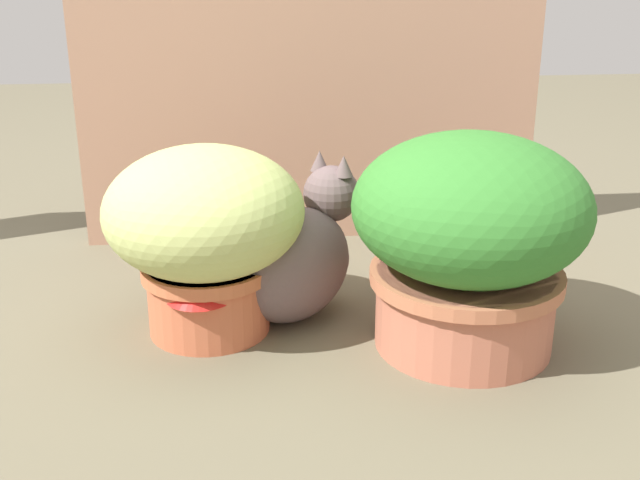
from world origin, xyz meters
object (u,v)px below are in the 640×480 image
Objects in this scene: leafy_planter at (469,236)px; cat at (299,257)px; grass_planter at (205,229)px; mushroom_ornament_red at (200,291)px.

leafy_planter is 1.16× the size of cat.
grass_planter is 0.47m from leafy_planter.
cat is 0.22m from mushroom_ornament_red.
grass_planter reaches higher than mushroom_ornament_red.
grass_planter is 2.47× the size of mushroom_ornament_red.
cat is (-0.28, 0.15, -0.09)m from leafy_planter.
cat is 2.42× the size of mushroom_ornament_red.
mushroom_ornament_red is (-0.47, 0.04, -0.10)m from leafy_planter.
mushroom_ornament_red is at bearing 175.09° from leafy_planter.
grass_planter is 0.12m from mushroom_ornament_red.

